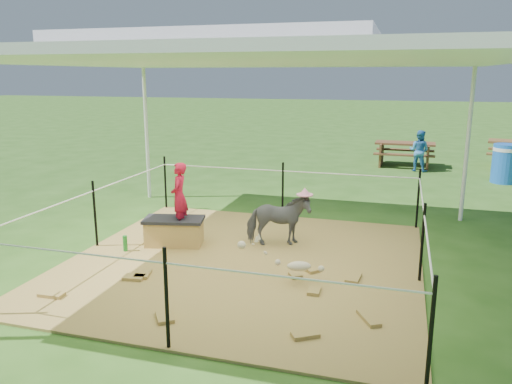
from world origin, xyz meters
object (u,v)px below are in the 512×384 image
(pony, at_px, (278,220))
(woman, at_px, (179,189))
(straw_bale, at_px, (174,233))
(picnic_table_near, at_px, (404,154))
(distant_person, at_px, (419,151))
(foal, at_px, (299,264))
(trash_barrel, at_px, (505,164))
(green_bottle, at_px, (125,243))

(pony, bearing_deg, woman, 86.36)
(woman, bearing_deg, straw_bale, -102.72)
(picnic_table_near, bearing_deg, pony, -101.26)
(picnic_table_near, bearing_deg, woman, -109.71)
(straw_bale, bearing_deg, distant_person, 63.63)
(straw_bale, height_order, pony, pony)
(woman, xyz_separation_m, distant_person, (3.46, 7.19, -0.34))
(foal, height_order, distant_person, distant_person)
(foal, bearing_deg, woman, 139.01)
(pony, xyz_separation_m, trash_barrel, (3.99, 5.85, 0.04))
(straw_bale, xyz_separation_m, woman, (0.10, 0.00, 0.66))
(picnic_table_near, bearing_deg, foal, -95.84)
(woman, distance_m, distant_person, 7.99)
(straw_bale, distance_m, green_bottle, 0.71)
(green_bottle, relative_size, distant_person, 0.21)
(trash_barrel, bearing_deg, picnic_table_near, 144.10)
(woman, xyz_separation_m, foal, (1.94, -0.84, -0.61))
(pony, relative_size, distant_person, 0.84)
(picnic_table_near, relative_size, distant_person, 1.47)
(straw_bale, relative_size, foal, 0.95)
(trash_barrel, bearing_deg, straw_bale, -131.17)
(straw_bale, xyz_separation_m, foal, (2.04, -0.84, 0.06))
(pony, relative_size, picnic_table_near, 0.57)
(green_bottle, xyz_separation_m, foal, (2.59, -0.39, 0.12))
(woman, xyz_separation_m, picnic_table_near, (3.11, 7.88, -0.54))
(foal, bearing_deg, trash_barrel, 46.65)
(green_bottle, height_order, distant_person, distant_person)
(pony, distance_m, picnic_table_near, 7.68)
(trash_barrel, distance_m, distant_person, 2.12)
(distant_person, bearing_deg, straw_bale, 82.74)
(green_bottle, height_order, foal, foal)
(woman, bearing_deg, picnic_table_near, 145.75)
(woman, height_order, foal, woman)
(trash_barrel, xyz_separation_m, distant_person, (-1.90, 0.94, 0.08))
(picnic_table_near, height_order, distant_person, distant_person)
(woman, height_order, green_bottle, woman)
(woman, xyz_separation_m, green_bottle, (-0.65, -0.45, -0.73))
(trash_barrel, distance_m, picnic_table_near, 2.78)
(trash_barrel, xyz_separation_m, picnic_table_near, (-2.25, 1.63, -0.12))
(green_bottle, bearing_deg, foal, -8.57)
(woman, distance_m, green_bottle, 1.08)
(foal, bearing_deg, straw_bale, 140.04)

